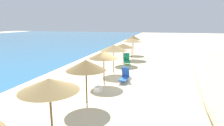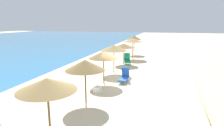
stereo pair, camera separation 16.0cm
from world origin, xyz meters
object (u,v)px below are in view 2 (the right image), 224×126
object	(u,v)px
beach_umbrella_5	(114,48)
lounge_chair_0	(124,76)
beach_umbrella_8	(134,38)
beach_umbrella_2	(47,84)
cooler_box	(98,90)
beach_umbrella_7	(133,40)
beach_umbrella_3	(85,65)
beach_umbrella_6	(124,46)
lounge_chair_1	(127,60)
beach_umbrella_4	(104,55)

from	to	relation	value
beach_umbrella_5	lounge_chair_0	bearing A→B (deg)	-149.08
beach_umbrella_8	lounge_chair_0	xyz separation A→B (m)	(-13.99, -1.52, -2.04)
beach_umbrella_2	cooler_box	size ratio (longest dim) A/B	5.23
beach_umbrella_5	beach_umbrella_7	world-z (taller)	beach_umbrella_7
beach_umbrella_3	beach_umbrella_6	size ratio (longest dim) A/B	1.03
beach_umbrella_7	beach_umbrella_8	bearing A→B (deg)	6.16
beach_umbrella_8	cooler_box	distance (m)	17.04
beach_umbrella_2	beach_umbrella_6	xyz separation A→B (m)	(15.38, 0.41, -0.28)
beach_umbrella_7	lounge_chair_1	world-z (taller)	beach_umbrella_7
beach_umbrella_8	beach_umbrella_4	bearing A→B (deg)	-179.89
beach_umbrella_8	lounge_chair_1	size ratio (longest dim) A/B	1.58
beach_umbrella_5	beach_umbrella_7	distance (m)	7.88
beach_umbrella_3	lounge_chair_1	size ratio (longest dim) A/B	1.46
beach_umbrella_5	lounge_chair_1	world-z (taller)	beach_umbrella_5
lounge_chair_1	cooler_box	world-z (taller)	lounge_chair_1
beach_umbrella_2	beach_umbrella_4	bearing A→B (deg)	2.61
beach_umbrella_4	beach_umbrella_5	world-z (taller)	beach_umbrella_5
beach_umbrella_6	beach_umbrella_8	size ratio (longest dim) A/B	0.90
beach_umbrella_4	beach_umbrella_8	bearing A→B (deg)	0.11
cooler_box	beach_umbrella_4	bearing A→B (deg)	6.88
beach_umbrella_3	cooler_box	xyz separation A→B (m)	(1.76, -0.10, -2.07)
beach_umbrella_3	beach_umbrella_5	world-z (taller)	beach_umbrella_5
beach_umbrella_6	cooler_box	world-z (taller)	beach_umbrella_6
beach_umbrella_3	beach_umbrella_4	bearing A→B (deg)	2.38
lounge_chair_1	beach_umbrella_7	bearing A→B (deg)	-103.75
beach_umbrella_7	beach_umbrella_8	size ratio (longest dim) A/B	0.95
beach_umbrella_3	beach_umbrella_7	bearing A→B (deg)	-0.71
beach_umbrella_2	beach_umbrella_6	distance (m)	15.39
beach_umbrella_2	beach_umbrella_8	world-z (taller)	beach_umbrella_8
beach_umbrella_4	beach_umbrella_7	world-z (taller)	beach_umbrella_7
beach_umbrella_7	lounge_chair_1	distance (m)	4.30
beach_umbrella_3	beach_umbrella_8	size ratio (longest dim) A/B	0.93
lounge_chair_0	beach_umbrella_4	bearing A→B (deg)	28.93
beach_umbrella_4	lounge_chair_1	bearing A→B (deg)	-3.13
beach_umbrella_8	lounge_chair_1	world-z (taller)	beach_umbrella_8
beach_umbrella_3	cooler_box	world-z (taller)	beach_umbrella_3
beach_umbrella_7	lounge_chair_1	xyz separation A→B (m)	(-3.84, -0.05, -1.93)
beach_umbrella_4	beach_umbrella_5	size ratio (longest dim) A/B	0.95
beach_umbrella_4	cooler_box	xyz separation A→B (m)	(-2.16, -0.26, -2.04)
lounge_chair_0	cooler_box	distance (m)	3.15
beach_umbrella_7	beach_umbrella_8	world-z (taller)	beach_umbrella_8
beach_umbrella_5	beach_umbrella_7	xyz separation A→B (m)	(7.87, -0.44, 0.05)
beach_umbrella_4	beach_umbrella_8	xyz separation A→B (m)	(14.72, 0.03, 0.24)
beach_umbrella_3	beach_umbrella_7	world-z (taller)	beach_umbrella_7
beach_umbrella_3	lounge_chair_1	bearing A→B (deg)	-1.22
beach_umbrella_5	beach_umbrella_6	bearing A→B (deg)	-0.46
beach_umbrella_5	beach_umbrella_8	world-z (taller)	beach_umbrella_8
beach_umbrella_5	beach_umbrella_7	bearing A→B (deg)	-3.17
beach_umbrella_4	cooler_box	world-z (taller)	beach_umbrella_4
beach_umbrella_3	beach_umbrella_6	world-z (taller)	beach_umbrella_3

